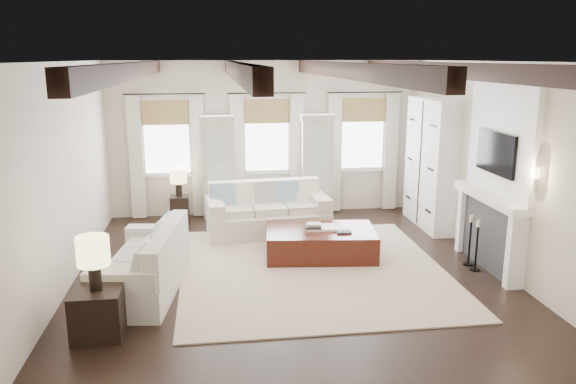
{
  "coord_description": "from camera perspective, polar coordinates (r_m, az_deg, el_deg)",
  "views": [
    {
      "loc": [
        -1.14,
        -7.89,
        3.26
      ],
      "look_at": [
        0.05,
        0.79,
        1.15
      ],
      "focal_mm": 35.0,
      "sensor_mm": 36.0,
      "label": 1
    }
  ],
  "objects": [
    {
      "name": "book_loose",
      "position": [
        9.21,
        5.7,
        -4.06
      ],
      "size": [
        0.26,
        0.2,
        0.03
      ],
      "primitive_type": "cube",
      "rotation": [
        0.0,
        0.0,
        -0.11
      ],
      "color": "#262628",
      "rests_on": "ottoman"
    },
    {
      "name": "side_table_front",
      "position": [
        7.21,
        -18.73,
        -11.53
      ],
      "size": [
        0.58,
        0.58,
        0.58
      ],
      "primitive_type": "cube",
      "color": "black",
      "rests_on": "ground"
    },
    {
      "name": "candlestick_far",
      "position": [
        9.47,
        17.97,
        -5.09
      ],
      "size": [
        0.17,
        0.17,
        0.83
      ],
      "color": "black",
      "rests_on": "ground"
    },
    {
      "name": "room_shell",
      "position": [
        9.09,
        4.3,
        4.83
      ],
      "size": [
        6.54,
        7.54,
        3.22
      ],
      "color": "beige",
      "rests_on": "ground"
    },
    {
      "name": "book_upper",
      "position": [
        9.32,
        2.69,
        -3.27
      ],
      "size": [
        0.24,
        0.19,
        0.03
      ],
      "primitive_type": "cube",
      "rotation": [
        0.0,
        0.0,
        -0.11
      ],
      "color": "beige",
      "rests_on": "book_lower"
    },
    {
      "name": "ground",
      "position": [
        8.61,
        0.4,
        -8.7
      ],
      "size": [
        7.5,
        7.5,
        0.0
      ],
      "primitive_type": "plane",
      "color": "black",
      "rests_on": "ground"
    },
    {
      "name": "lamp_back",
      "position": [
        11.36,
        -11.08,
        1.46
      ],
      "size": [
        0.33,
        0.33,
        0.57
      ],
      "color": "black",
      "rests_on": "side_table_back"
    },
    {
      "name": "area_rug",
      "position": [
        8.93,
        2.51,
        -7.8
      ],
      "size": [
        4.07,
        4.33,
        0.02
      ],
      "primitive_type": "cube",
      "color": "#BAA891",
      "rests_on": "ground"
    },
    {
      "name": "ottoman",
      "position": [
        9.43,
        3.32,
        -5.19
      ],
      "size": [
        1.9,
        1.31,
        0.47
      ],
      "primitive_type": "cube",
      "rotation": [
        0.0,
        0.0,
        -0.11
      ],
      "color": "black",
      "rests_on": "ground"
    },
    {
      "name": "side_table_back",
      "position": [
        11.51,
        -10.93,
        -1.74
      ],
      "size": [
        0.37,
        0.37,
        0.55
      ],
      "primitive_type": "cube",
      "color": "black",
      "rests_on": "ground"
    },
    {
      "name": "sofa_left",
      "position": [
        8.26,
        -14.14,
        -7.29
      ],
      "size": [
        1.27,
        2.27,
        0.92
      ],
      "color": "beige",
      "rests_on": "ground"
    },
    {
      "name": "candlestick_near",
      "position": [
        9.27,
        18.59,
        -5.57
      ],
      "size": [
        0.16,
        0.16,
        0.81
      ],
      "color": "black",
      "rests_on": "ground"
    },
    {
      "name": "lamp_front",
      "position": [
        6.94,
        -19.19,
        -5.98
      ],
      "size": [
        0.38,
        0.38,
        0.66
      ],
      "color": "black",
      "rests_on": "side_table_front"
    },
    {
      "name": "book_lower",
      "position": [
        9.29,
        2.57,
        -3.56
      ],
      "size": [
        0.28,
        0.23,
        0.04
      ],
      "primitive_type": "cube",
      "rotation": [
        0.0,
        0.0,
        -0.11
      ],
      "color": "#262628",
      "rests_on": "tray"
    },
    {
      "name": "tray",
      "position": [
        9.39,
        3.36,
        -3.63
      ],
      "size": [
        0.54,
        0.43,
        0.04
      ],
      "primitive_type": "cube",
      "rotation": [
        0.0,
        0.0,
        -0.11
      ],
      "color": "white",
      "rests_on": "ottoman"
    },
    {
      "name": "sofa_back",
      "position": [
        10.62,
        -2.1,
        -2.15
      ],
      "size": [
        2.33,
        1.2,
        0.97
      ],
      "color": "beige",
      "rests_on": "ground"
    }
  ]
}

